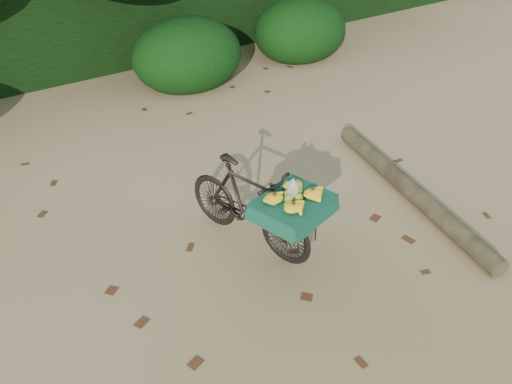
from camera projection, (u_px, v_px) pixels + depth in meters
ground at (242, 235)px, 6.30m from camera, size 80.00×80.00×0.00m
vendor_bicycle at (250, 205)px, 5.90m from camera, size 1.10×1.86×1.04m
fallen_log at (410, 190)px, 6.87m from camera, size 0.82×3.16×0.23m
hedge_backdrop at (66, 18)px, 10.14m from camera, size 26.00×1.80×1.80m
bush_clumps at (135, 70)px, 9.24m from camera, size 8.80×1.70×0.90m
leaf_litter at (215, 207)px, 6.75m from camera, size 7.00×7.30×0.01m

